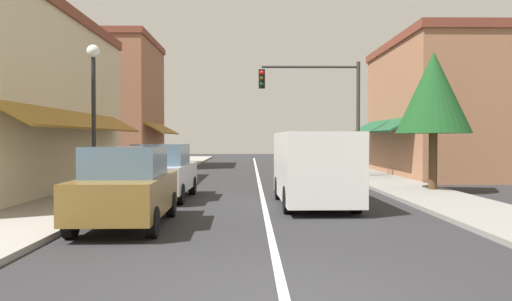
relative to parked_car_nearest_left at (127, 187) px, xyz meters
The scene contains 13 objects.
ground_plane 13.32m from the parked_car_nearest_left, 76.36° to the left, with size 80.00×80.00×0.00m, color #28282B.
sidewalk_left 13.16m from the parked_car_nearest_left, 100.37° to the left, with size 2.60×56.00×0.12m, color gray.
sidewalk_right 15.56m from the parked_car_nearest_left, 56.24° to the left, with size 2.60×56.00×0.12m, color gray.
lane_center_stripe 13.32m from the parked_car_nearest_left, 76.36° to the left, with size 0.14×52.00×0.01m, color silver.
storefront_left_block 9.30m from the parked_car_nearest_left, 129.55° to the left, with size 5.42×14.20×6.66m.
storefront_right_block 19.57m from the parked_car_nearest_left, 50.26° to the left, with size 6.25×10.20×6.95m.
storefront_far_left 23.87m from the parked_car_nearest_left, 104.03° to the left, with size 5.44×8.20×8.55m.
parked_car_nearest_left is the anchor object (origin of this frame).
parked_car_second_left 5.05m from the parked_car_nearest_left, 90.97° to the left, with size 1.85×4.13×1.77m.
van_in_lane 5.75m from the parked_car_nearest_left, 37.40° to the left, with size 2.08×5.21×2.12m.
traffic_signal_mast_arm 14.89m from the parked_car_nearest_left, 64.62° to the left, with size 4.88×0.50×5.63m.
street_lamp_left_near 4.26m from the parked_car_nearest_left, 117.73° to the left, with size 0.36×0.36×4.58m.
tree_right_near 11.93m from the parked_car_nearest_left, 36.83° to the left, with size 2.66×2.66×5.06m.
Camera 1 is at (-0.42, -6.16, 1.95)m, focal length 35.81 mm.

